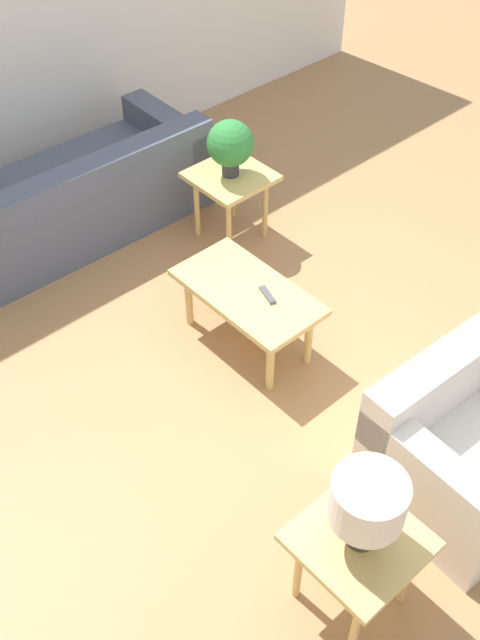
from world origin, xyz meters
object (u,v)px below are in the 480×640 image
at_px(coffee_table, 247,297).
at_px(side_table_lamp, 358,548).
at_px(armchair, 466,447).
at_px(potted_plant, 230,144).
at_px(side_table_plant, 231,184).
at_px(sofa, 74,198).
at_px(table_lamp, 368,504).

bearing_deg(coffee_table, side_table_lamp, 153.55).
bearing_deg(armchair, side_table_lamp, -173.63).
bearing_deg(potted_plant, side_table_plant, -26.57).
bearing_deg(potted_plant, side_table_lamp, 149.79).
distance_m(side_table_plant, potted_plant, 0.32).
height_order(coffee_table, potted_plant, potted_plant).
bearing_deg(side_table_plant, armchair, 167.73).
distance_m(coffee_table, potted_plant, 1.19).
bearing_deg(side_table_lamp, side_table_plant, -30.21).
height_order(side_table_plant, potted_plant, potted_plant).
relative_size(sofa, potted_plant, 4.94).
bearing_deg(side_table_lamp, sofa, -11.02).
height_order(side_table_plant, side_table_lamp, same).
bearing_deg(table_lamp, sofa, -11.02).
bearing_deg(potted_plant, coffee_table, 143.79).
relative_size(armchair, coffee_table, 1.04).
bearing_deg(table_lamp, side_table_lamp, 180.00).
relative_size(sofa, armchair, 2.07).
xyz_separation_m(potted_plant, table_lamp, (-2.52, 1.47, 0.04)).
xyz_separation_m(coffee_table, potted_plant, (0.91, -0.67, 0.39)).
bearing_deg(armchair, coffee_table, 97.86).
bearing_deg(side_table_lamp, potted_plant, -30.21).
distance_m(side_table_plant, table_lamp, 2.94).
relative_size(armchair, potted_plant, 2.39).
height_order(armchair, table_lamp, table_lamp).
distance_m(armchair, potted_plant, 2.57).
relative_size(armchair, side_table_lamp, 1.81).
bearing_deg(side_table_plant, coffee_table, 143.79).
height_order(side_table_lamp, table_lamp, table_lamp).
xyz_separation_m(coffee_table, side_table_lamp, (-1.61, 0.80, 0.07)).
xyz_separation_m(sofa, side_table_plant, (-0.84, -0.81, 0.18)).
xyz_separation_m(side_table_plant, table_lamp, (-2.52, 1.47, 0.36)).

